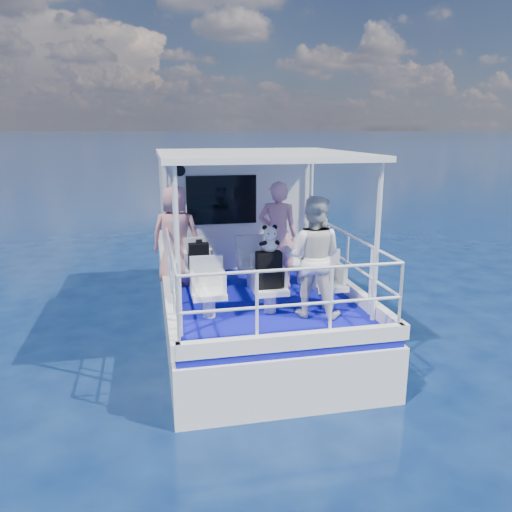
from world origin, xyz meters
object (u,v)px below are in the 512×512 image
Objects in this scene: passenger_stbd_aft at (313,257)px; panda at (270,239)px; passenger_port_fwd at (176,236)px; backpack_center at (269,270)px.

panda is at bearing 3.57° from passenger_stbd_aft.
panda is at bearing 142.55° from passenger_port_fwd.
passenger_stbd_aft reaches higher than backpack_center.
passenger_stbd_aft is 0.67m from backpack_center.
passenger_port_fwd is 2.63m from passenger_stbd_aft.
passenger_port_fwd is at bearing 126.60° from panda.
passenger_port_fwd reaches higher than panda.
panda is (0.02, 0.01, 0.46)m from backpack_center.
backpack_center is at bearing 142.01° from passenger_port_fwd.
passenger_port_fwd is 3.21× the size of backpack_center.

